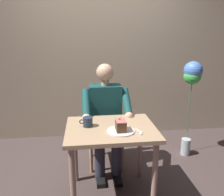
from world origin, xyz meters
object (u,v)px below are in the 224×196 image
object	(u,v)px
coffee_cup	(88,122)
chair	(105,124)
dessert_spoon	(140,132)
dining_table	(111,138)
seated_person	(106,117)
cake_slice	(121,125)
balloon_display	(192,83)

from	to	relation	value
coffee_cup	chair	bearing A→B (deg)	-109.03
coffee_cup	dessert_spoon	size ratio (longest dim) A/B	0.88
dining_table	chair	world-z (taller)	chair
chair	seated_person	world-z (taller)	seated_person
chair	coffee_cup	xyz separation A→B (m)	(0.21, 0.61, 0.28)
chair	coffee_cup	size ratio (longest dim) A/B	7.09
cake_slice	balloon_display	xyz separation A→B (m)	(-1.03, -0.82, 0.18)
dining_table	seated_person	world-z (taller)	seated_person
chair	balloon_display	world-z (taller)	balloon_display
seated_person	dessert_spoon	xyz separation A→B (m)	(-0.24, 0.63, 0.09)
coffee_cup	dessert_spoon	distance (m)	0.49
dining_table	coffee_cup	size ratio (longest dim) A/B	6.59
seated_person	balloon_display	world-z (taller)	seated_person
balloon_display	dessert_spoon	bearing A→B (deg)	45.01
seated_person	balloon_display	size ratio (longest dim) A/B	1.00
dining_table	dessert_spoon	xyz separation A→B (m)	(-0.24, 0.15, 0.12)
cake_slice	balloon_display	distance (m)	1.33
dessert_spoon	balloon_display	world-z (taller)	balloon_display
coffee_cup	balloon_display	size ratio (longest dim) A/B	0.10
dining_table	seated_person	bearing A→B (deg)	-90.00
dining_table	coffee_cup	distance (m)	0.27
seated_person	balloon_display	bearing A→B (deg)	-167.92
cake_slice	dessert_spoon	size ratio (longest dim) A/B	0.95
seated_person	dessert_spoon	world-z (taller)	seated_person
chair	cake_slice	bearing A→B (deg)	95.61
dessert_spoon	coffee_cup	bearing A→B (deg)	-23.76
dining_table	balloon_display	size ratio (longest dim) A/B	0.67
cake_slice	balloon_display	size ratio (longest dim) A/B	0.11
seated_person	coffee_cup	size ratio (longest dim) A/B	9.90
coffee_cup	balloon_display	bearing A→B (deg)	-152.88
balloon_display	seated_person	bearing A→B (deg)	12.08
coffee_cup	dessert_spoon	world-z (taller)	coffee_cup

